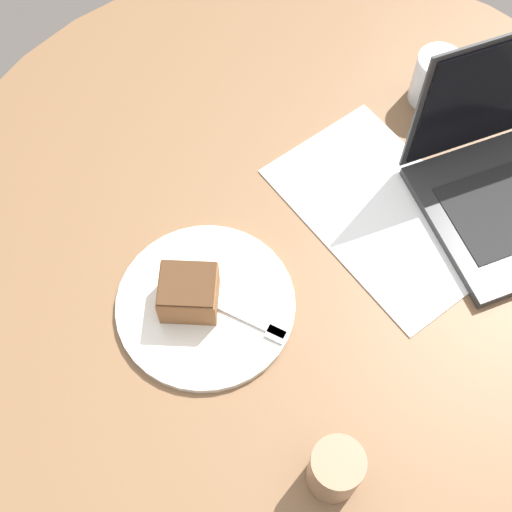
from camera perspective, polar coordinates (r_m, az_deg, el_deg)
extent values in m
plane|color=#4C4742|center=(1.75, 2.37, -10.14)|extent=(12.00, 12.00, 0.00)
cylinder|color=brown|center=(1.74, 2.38, -10.04)|extent=(0.58, 0.58, 0.02)
cylinder|color=brown|center=(1.41, 2.92, -5.66)|extent=(0.09, 0.09, 0.69)
cylinder|color=brown|center=(1.09, 3.76, 1.47)|extent=(1.19, 1.19, 0.03)
cube|color=white|center=(1.11, 10.28, 3.54)|extent=(0.41, 0.36, 0.00)
cylinder|color=silver|center=(1.02, -4.04, -3.92)|extent=(0.25, 0.25, 0.01)
cube|color=brown|center=(0.99, -5.40, -2.96)|extent=(0.10, 0.10, 0.06)
cube|color=#4D311C|center=(0.96, -5.55, -2.20)|extent=(0.10, 0.09, 0.00)
cube|color=silver|center=(1.00, -2.07, -4.38)|extent=(0.17, 0.02, 0.00)
cube|color=silver|center=(0.99, 1.70, -6.13)|extent=(0.03, 0.03, 0.00)
cylinder|color=#997556|center=(0.91, 6.35, -16.63)|extent=(0.07, 0.07, 0.09)
cylinder|color=silver|center=(1.22, 14.12, 13.59)|extent=(0.07, 0.07, 0.09)
cube|color=#2D2D2D|center=(1.12, 19.35, 12.60)|extent=(0.21, 0.22, 0.23)
cube|color=black|center=(1.12, 19.46, 12.45)|extent=(0.19, 0.21, 0.22)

